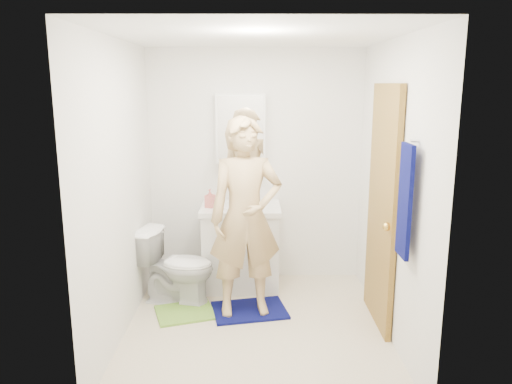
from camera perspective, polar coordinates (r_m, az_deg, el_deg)
floor at (r=4.43m, az=0.01°, el=-15.37°), size 2.20×2.40×0.02m
ceiling at (r=3.94m, az=0.01°, el=17.57°), size 2.20×2.40×0.02m
wall_back at (r=5.20m, az=-0.07°, el=2.92°), size 2.20×0.02×2.40m
wall_front at (r=2.84m, az=0.15°, el=-5.03°), size 2.20×0.02×2.40m
wall_left at (r=4.16m, az=-15.46°, el=0.09°), size 0.02×2.40×2.40m
wall_right at (r=4.17m, az=15.44°, el=0.12°), size 0.02×2.40×2.40m
vanity_cabinet at (r=5.11m, az=-1.74°, el=-6.51°), size 0.75×0.55×0.80m
countertop at (r=4.99m, az=-1.77°, el=-1.89°), size 0.79×0.59×0.05m
sink_basin at (r=4.99m, az=-1.77°, el=-1.72°), size 0.40×0.40×0.03m
faucet at (r=5.15m, az=-1.73°, el=-0.48°), size 0.03×0.03×0.12m
medicine_cabinet at (r=5.09m, az=-1.77°, el=7.24°), size 0.50×0.12×0.70m
mirror_panel at (r=5.02m, az=-1.78°, el=7.18°), size 0.46×0.01×0.66m
door at (r=4.34m, az=14.21°, el=-1.72°), size 0.05×0.80×2.05m
door_knob at (r=4.05m, az=14.72°, el=-3.84°), size 0.07×0.07×0.07m
towel at (r=3.61m, az=16.67°, el=-1.01°), size 0.03×0.24×0.80m
towel_hook at (r=3.55m, az=17.70°, el=5.61°), size 0.06×0.02×0.02m
toilet at (r=4.83m, az=-9.01°, el=-8.35°), size 0.77×0.55×0.72m
bath_mat at (r=4.71m, az=-0.75°, el=-13.35°), size 0.74×0.59×0.02m
green_rug at (r=4.71m, az=-8.10°, el=-13.47°), size 0.62×0.56×0.02m
soap_dispenser at (r=4.93m, az=-5.28°, el=-0.71°), size 0.11×0.11×0.18m
toothbrush_cup at (r=5.08m, az=-0.46°, el=-0.78°), size 0.16×0.16×0.10m
man at (r=4.36m, az=-1.18°, el=-2.96°), size 0.70×0.52×1.76m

